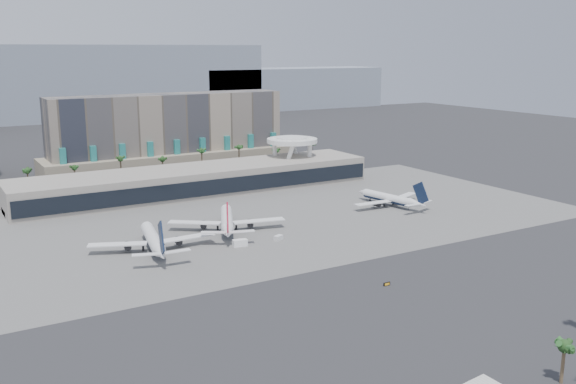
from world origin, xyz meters
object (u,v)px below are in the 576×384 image
airliner_centre (227,220)px  taxiway_sign (387,284)px  airliner_left (153,240)px  service_vehicle_b (278,238)px  airliner_right (390,198)px  service_vehicle_a (240,243)px

airliner_centre → taxiway_sign: (15.24, -74.83, -3.42)m
airliner_left → service_vehicle_b: airliner_left is taller
airliner_left → airliner_centre: size_ratio=1.04×
airliner_centre → service_vehicle_b: (10.50, -20.28, -3.06)m
service_vehicle_b → taxiway_sign: service_vehicle_b is taller
airliner_right → service_vehicle_b: airliner_right is taller
airliner_right → service_vehicle_b: 69.33m
airliner_left → taxiway_sign: (46.75, -65.26, -3.33)m
service_vehicle_b → service_vehicle_a: bearing=154.1°
airliner_right → taxiway_sign: airliner_right is taller
airliner_left → airliner_right: bearing=15.3°
service_vehicle_a → airliner_left: bearing=167.6°
airliner_left → airliner_centre: (31.51, 9.58, 0.08)m
airliner_right → service_vehicle_b: bearing=-173.5°
airliner_right → taxiway_sign: (-61.69, -74.23, -2.85)m
airliner_right → service_vehicle_a: (-81.33, -19.28, -2.16)m
service_vehicle_a → taxiway_sign: size_ratio=2.16×
airliner_centre → airliner_right: bearing=23.6°
airliner_right → airliner_centre: bearing=169.6°
airliner_centre → taxiway_sign: airliner_centre is taller
airliner_centre → service_vehicle_a: (-4.40, -19.88, -2.73)m
airliner_left → service_vehicle_a: size_ratio=8.95×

